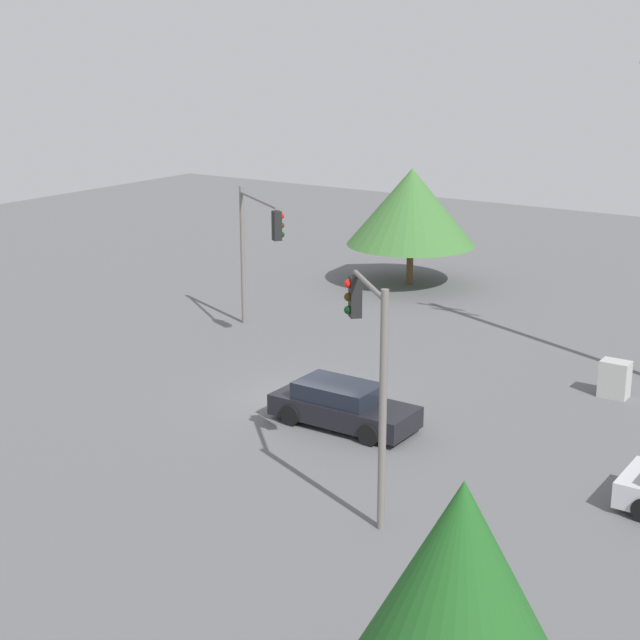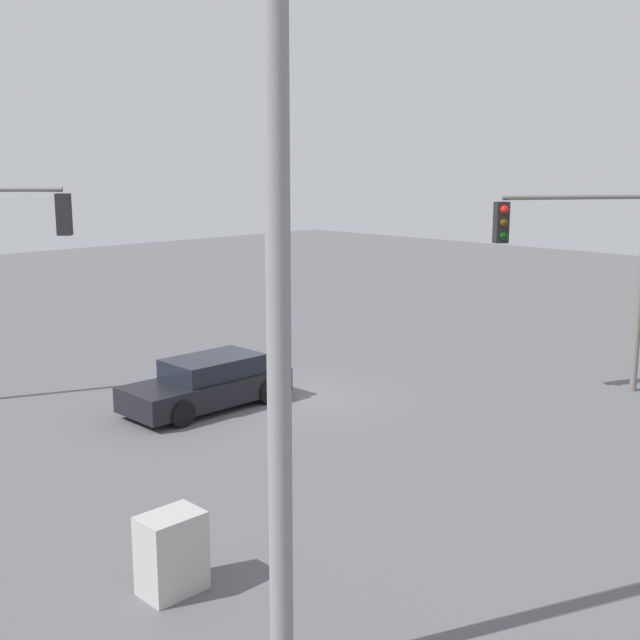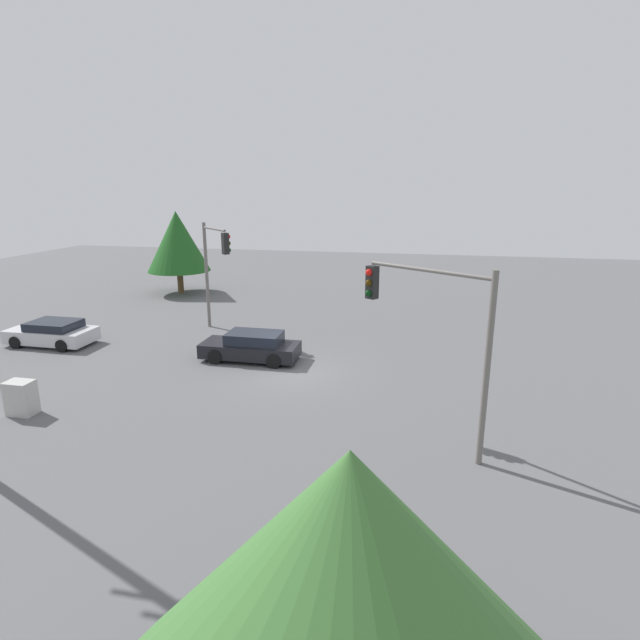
# 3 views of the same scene
# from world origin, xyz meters

# --- Properties ---
(ground_plane) EXTENTS (80.00, 80.00, 0.00)m
(ground_plane) POSITION_xyz_m (0.00, 0.00, 0.00)
(ground_plane) COLOR #5B5B5E
(sedan_dark) EXTENTS (4.39, 1.86, 1.30)m
(sedan_dark) POSITION_xyz_m (-2.06, 1.01, 0.63)
(sedan_dark) COLOR black
(sedan_dark) RESTS_ON ground_plane
(traffic_signal_main) EXTENTS (2.31, 2.27, 5.79)m
(traffic_signal_main) POSITION_xyz_m (-5.41, 5.05, 3.93)
(traffic_signal_main) COLOR slate
(traffic_signal_main) RESTS_ON ground_plane
(traffic_signal_cross) EXTENTS (3.71, 2.58, 5.57)m
(traffic_signal_cross) POSITION_xyz_m (5.71, -5.04, 3.86)
(traffic_signal_cross) COLOR slate
(traffic_signal_cross) RESTS_ON ground_plane
(electrical_cabinet) EXTENTS (0.91, 0.64, 1.20)m
(electrical_cabinet) POSITION_xyz_m (-7.96, -5.92, 0.60)
(electrical_cabinet) COLOR #B2B2AD
(electrical_cabinet) RESTS_ON ground_plane
(tree_far) EXTENTS (4.50, 4.50, 5.96)m
(tree_far) POSITION_xyz_m (-12.13, 14.02, 3.80)
(tree_far) COLOR brown
(tree_far) RESTS_ON ground_plane
(tree_right) EXTENTS (5.95, 5.95, 5.43)m
(tree_right) POSITION_xyz_m (4.83, -15.52, 3.66)
(tree_right) COLOR brown
(tree_right) RESTS_ON ground_plane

